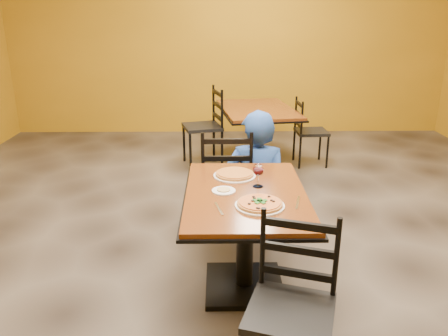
{
  "coord_description": "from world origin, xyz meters",
  "views": [
    {
      "loc": [
        -0.19,
        -3.24,
        1.88
      ],
      "look_at": [
        -0.14,
        -0.3,
        0.85
      ],
      "focal_mm": 35.43,
      "sensor_mm": 36.0,
      "label": 1
    }
  ],
  "objects_px": {
    "side_plate": "(224,191)",
    "wine_glass": "(258,174)",
    "pizza_far": "(235,174)",
    "chair_second_right": "(311,132)",
    "chair_main_far": "(226,180)",
    "pizza_main": "(260,203)",
    "table_second": "(257,123)",
    "diner": "(256,172)",
    "plate_far": "(235,176)",
    "chair_second_left": "(202,127)",
    "chair_main_near": "(290,314)",
    "plate_main": "(260,205)",
    "table_main": "(245,218)"
  },
  "relations": [
    {
      "from": "chair_main_near",
      "to": "pizza_far",
      "type": "height_order",
      "value": "chair_main_near"
    },
    {
      "from": "pizza_far",
      "to": "side_plate",
      "type": "distance_m",
      "value": 0.3
    },
    {
      "from": "table_main",
      "to": "chair_main_near",
      "type": "bearing_deg",
      "value": -79.32
    },
    {
      "from": "table_second",
      "to": "plate_far",
      "type": "distance_m",
      "value": 2.52
    },
    {
      "from": "pizza_main",
      "to": "plate_far",
      "type": "height_order",
      "value": "pizza_main"
    },
    {
      "from": "wine_glass",
      "to": "diner",
      "type": "bearing_deg",
      "value": 85.61
    },
    {
      "from": "chair_main_far",
      "to": "diner",
      "type": "distance_m",
      "value": 0.27
    },
    {
      "from": "chair_main_near",
      "to": "chair_second_left",
      "type": "xyz_separation_m",
      "value": [
        -0.56,
        3.69,
        0.04
      ]
    },
    {
      "from": "table_second",
      "to": "chair_second_right",
      "type": "relative_size",
      "value": 1.67
    },
    {
      "from": "table_second",
      "to": "chair_second_right",
      "type": "xyz_separation_m",
      "value": [
        0.7,
        0.0,
        -0.13
      ]
    },
    {
      "from": "chair_main_near",
      "to": "wine_glass",
      "type": "bearing_deg",
      "value": 112.78
    },
    {
      "from": "diner",
      "to": "plate_far",
      "type": "distance_m",
      "value": 0.68
    },
    {
      "from": "chair_second_left",
      "to": "pizza_main",
      "type": "xyz_separation_m",
      "value": [
        0.46,
        -3.02,
        0.27
      ]
    },
    {
      "from": "table_second",
      "to": "chair_main_far",
      "type": "bearing_deg",
      "value": -103.03
    },
    {
      "from": "table_main",
      "to": "plate_main",
      "type": "height_order",
      "value": "plate_main"
    },
    {
      "from": "plate_main",
      "to": "plate_far",
      "type": "relative_size",
      "value": 1.0
    },
    {
      "from": "chair_main_far",
      "to": "side_plate",
      "type": "bearing_deg",
      "value": 87.3
    },
    {
      "from": "table_second",
      "to": "side_plate",
      "type": "xyz_separation_m",
      "value": [
        -0.47,
        -2.77,
        0.19
      ]
    },
    {
      "from": "table_second",
      "to": "wine_glass",
      "type": "xyz_separation_m",
      "value": [
        -0.23,
        -2.69,
        0.28
      ]
    },
    {
      "from": "table_main",
      "to": "side_plate",
      "type": "height_order",
      "value": "side_plate"
    },
    {
      "from": "chair_main_far",
      "to": "pizza_main",
      "type": "bearing_deg",
      "value": 98.69
    },
    {
      "from": "pizza_main",
      "to": "chair_second_right",
      "type": "bearing_deg",
      "value": 72.49
    },
    {
      "from": "chair_main_near",
      "to": "side_plate",
      "type": "bearing_deg",
      "value": 127.32
    },
    {
      "from": "chair_second_right",
      "to": "wine_glass",
      "type": "xyz_separation_m",
      "value": [
        -0.93,
        -2.69,
        0.41
      ]
    },
    {
      "from": "table_second",
      "to": "diner",
      "type": "height_order",
      "value": "diner"
    },
    {
      "from": "chair_main_far",
      "to": "plate_far",
      "type": "distance_m",
      "value": 0.67
    },
    {
      "from": "plate_main",
      "to": "pizza_far",
      "type": "bearing_deg",
      "value": 104.29
    },
    {
      "from": "pizza_far",
      "to": "wine_glass",
      "type": "relative_size",
      "value": 1.56
    },
    {
      "from": "plate_far",
      "to": "chair_second_left",
      "type": "bearing_deg",
      "value": 97.38
    },
    {
      "from": "chair_main_near",
      "to": "chair_second_right",
      "type": "relative_size",
      "value": 1.08
    },
    {
      "from": "chair_second_left",
      "to": "chair_second_right",
      "type": "height_order",
      "value": "chair_second_left"
    },
    {
      "from": "table_main",
      "to": "chair_second_left",
      "type": "bearing_deg",
      "value": 97.89
    },
    {
      "from": "chair_second_right",
      "to": "pizza_far",
      "type": "relative_size",
      "value": 3.09
    },
    {
      "from": "diner",
      "to": "side_plate",
      "type": "distance_m",
      "value": 0.97
    },
    {
      "from": "chair_second_right",
      "to": "chair_second_left",
      "type": "bearing_deg",
      "value": 87.08
    },
    {
      "from": "table_main",
      "to": "table_second",
      "type": "xyz_separation_m",
      "value": [
        0.32,
        2.78,
        0.0
      ]
    },
    {
      "from": "chair_second_left",
      "to": "pizza_far",
      "type": "relative_size",
      "value": 3.59
    },
    {
      "from": "pizza_main",
      "to": "wine_glass",
      "type": "bearing_deg",
      "value": 87.04
    },
    {
      "from": "table_main",
      "to": "pizza_far",
      "type": "bearing_deg",
      "value": 102.08
    },
    {
      "from": "table_second",
      "to": "pizza_far",
      "type": "relative_size",
      "value": 5.16
    },
    {
      "from": "plate_far",
      "to": "pizza_far",
      "type": "height_order",
      "value": "pizza_far"
    },
    {
      "from": "table_main",
      "to": "pizza_main",
      "type": "relative_size",
      "value": 4.33
    },
    {
      "from": "plate_far",
      "to": "side_plate",
      "type": "xyz_separation_m",
      "value": [
        -0.08,
        -0.29,
        0.0
      ]
    },
    {
      "from": "chair_second_left",
      "to": "chair_second_right",
      "type": "bearing_deg",
      "value": 74.74
    },
    {
      "from": "chair_second_right",
      "to": "wine_glass",
      "type": "height_order",
      "value": "wine_glass"
    },
    {
      "from": "side_plate",
      "to": "wine_glass",
      "type": "xyz_separation_m",
      "value": [
        0.24,
        0.09,
        0.08
      ]
    },
    {
      "from": "chair_second_left",
      "to": "plate_far",
      "type": "bearing_deg",
      "value": -7.88
    },
    {
      "from": "table_main",
      "to": "wine_glass",
      "type": "height_order",
      "value": "wine_glass"
    },
    {
      "from": "diner",
      "to": "chair_main_far",
      "type": "bearing_deg",
      "value": 6.98
    },
    {
      "from": "chair_main_far",
      "to": "plate_main",
      "type": "relative_size",
      "value": 3.14
    }
  ]
}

